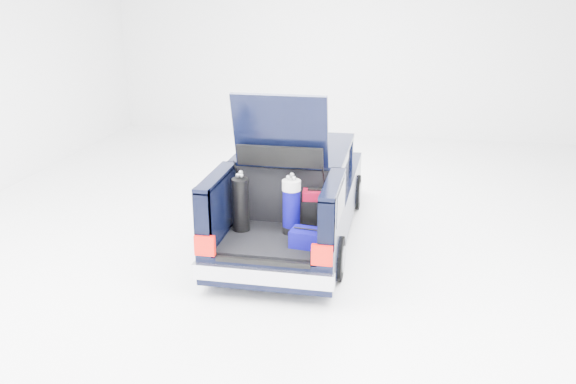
% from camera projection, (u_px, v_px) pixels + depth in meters
% --- Properties ---
extents(ground, '(14.00, 14.00, 0.00)m').
position_uv_depth(ground, '(294.00, 236.00, 9.70)').
color(ground, white).
rests_on(ground, ground).
extents(car, '(1.87, 4.65, 2.47)m').
position_uv_depth(car, '(295.00, 194.00, 9.58)').
color(car, black).
rests_on(car, ground).
extents(red_suitcase, '(0.38, 0.27, 0.60)m').
position_uv_depth(red_suitcase, '(316.00, 210.00, 8.32)').
color(red_suitcase, maroon).
rests_on(red_suitcase, car).
extents(black_golf_bag, '(0.27, 0.29, 0.83)m').
position_uv_depth(black_golf_bag, '(241.00, 204.00, 8.27)').
color(black_golf_bag, black).
rests_on(black_golf_bag, car).
extents(blue_golf_bag, '(0.33, 0.33, 0.84)m').
position_uv_depth(blue_golf_bag, '(291.00, 206.00, 8.19)').
color(blue_golf_bag, black).
rests_on(blue_golf_bag, car).
extents(blue_duffel, '(0.50, 0.36, 0.24)m').
position_uv_depth(blue_duffel, '(309.00, 238.00, 7.84)').
color(blue_duffel, '#090468').
rests_on(blue_duffel, car).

